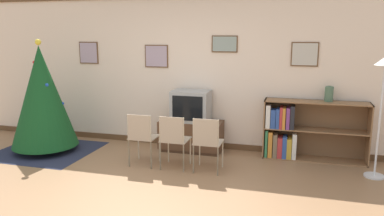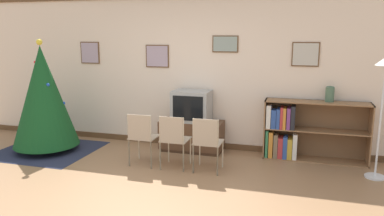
% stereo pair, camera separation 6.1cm
% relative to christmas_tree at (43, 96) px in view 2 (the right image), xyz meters
% --- Properties ---
extents(ground_plane, '(24.00, 24.00, 0.00)m').
position_rel_christmas_tree_xyz_m(ground_plane, '(2.30, -1.42, -0.95)').
color(ground_plane, '#936B47').
extents(wall_back, '(8.71, 0.11, 2.70)m').
position_rel_christmas_tree_xyz_m(wall_back, '(2.30, 1.02, 0.40)').
color(wall_back, beige).
rests_on(wall_back, ground_plane).
extents(area_rug, '(1.62, 1.50, 0.01)m').
position_rel_christmas_tree_xyz_m(area_rug, '(-0.00, -0.00, -0.95)').
color(area_rug, '#23283D').
rests_on(area_rug, ground_plane).
extents(christmas_tree, '(1.10, 1.10, 1.90)m').
position_rel_christmas_tree_xyz_m(christmas_tree, '(0.00, 0.00, 0.00)').
color(christmas_tree, maroon).
rests_on(christmas_tree, area_rug).
extents(tv_console, '(1.07, 0.47, 0.52)m').
position_rel_christmas_tree_xyz_m(tv_console, '(2.41, 0.71, -0.69)').
color(tv_console, '#412A1A').
rests_on(tv_console, ground_plane).
extents(television, '(0.63, 0.46, 0.53)m').
position_rel_christmas_tree_xyz_m(television, '(2.41, 0.71, -0.17)').
color(television, '#9E9E99').
rests_on(television, tv_console).
extents(folding_chair_left, '(0.40, 0.40, 0.82)m').
position_rel_christmas_tree_xyz_m(folding_chair_left, '(1.90, -0.23, -0.48)').
color(folding_chair_left, tan).
rests_on(folding_chair_left, ground_plane).
extents(folding_chair_center, '(0.40, 0.40, 0.82)m').
position_rel_christmas_tree_xyz_m(folding_chair_center, '(2.41, -0.23, -0.48)').
color(folding_chair_center, tan).
rests_on(folding_chair_center, ground_plane).
extents(folding_chair_right, '(0.40, 0.40, 0.82)m').
position_rel_christmas_tree_xyz_m(folding_chair_right, '(2.92, -0.23, -0.48)').
color(folding_chair_right, tan).
rests_on(folding_chair_right, ground_plane).
extents(bookshelf, '(1.60, 0.36, 0.95)m').
position_rel_christmas_tree_xyz_m(bookshelf, '(4.15, 0.78, -0.51)').
color(bookshelf, olive).
rests_on(bookshelf, ground_plane).
extents(vase, '(0.13, 0.13, 0.24)m').
position_rel_christmas_tree_xyz_m(vase, '(4.62, 0.83, 0.12)').
color(vase, '#47664C').
rests_on(vase, bookshelf).
extents(standing_lamp, '(0.28, 0.28, 1.70)m').
position_rel_christmas_tree_xyz_m(standing_lamp, '(5.25, 0.23, 0.35)').
color(standing_lamp, silver).
rests_on(standing_lamp, ground_plane).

